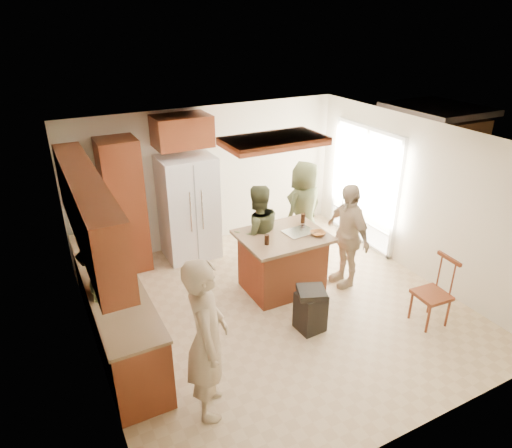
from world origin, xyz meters
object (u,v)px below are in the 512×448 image
person_side_right (347,235)px  refrigerator (189,208)px  person_behind_right (304,209)px  person_front_left (207,339)px  kitchen_island (282,261)px  spindle_chair (433,294)px  person_behind_left (257,235)px  trash_bin (311,309)px  person_counter (109,296)px

person_side_right → refrigerator: refrigerator is taller
person_behind_right → person_side_right: person_behind_right is taller
person_front_left → person_behind_right: 3.77m
kitchen_island → spindle_chair: 2.18m
person_behind_left → trash_bin: size_ratio=2.57×
person_counter → trash_bin: 2.59m
refrigerator → trash_bin: (0.70, -2.73, -0.58)m
refrigerator → kitchen_island: size_ratio=1.41×
trash_bin → person_behind_left: bearing=92.3°
person_front_left → spindle_chair: (3.27, -0.00, -0.47)m
person_behind_left → refrigerator: refrigerator is taller
person_behind_left → refrigerator: size_ratio=0.90×
person_behind_left → person_counter: size_ratio=1.02×
person_counter → spindle_chair: 4.24m
spindle_chair → refrigerator: bearing=123.8°
person_front_left → kitchen_island: (1.89, 1.69, -0.45)m
kitchen_island → refrigerator: bearing=117.4°
person_side_right → person_behind_right: bearing=-175.6°
person_side_right → trash_bin: bearing=-54.5°
person_side_right → refrigerator: bearing=-135.2°
trash_bin → kitchen_island: bearing=80.6°
person_behind_right → kitchen_island: bearing=24.6°
person_behind_left → trash_bin: 1.52m
person_front_left → person_counter: (-0.70, 1.45, -0.13)m
refrigerator → spindle_chair: (2.25, -3.37, -0.45)m
person_counter → refrigerator: (1.72, 1.91, 0.10)m
person_side_right → person_counter: (-3.55, 0.07, -0.03)m
refrigerator → spindle_chair: size_ratio=1.81×
kitchen_island → person_behind_right: bearing=42.5°
person_behind_left → person_side_right: (1.19, -0.69, 0.02)m
spindle_chair → person_behind_right: bearing=100.5°
refrigerator → person_behind_right: bearing=-25.3°
person_counter → refrigerator: bearing=-30.1°
person_behind_left → spindle_chair: person_behind_left is taller
person_behind_left → person_side_right: bearing=154.4°
person_side_right → kitchen_island: size_ratio=1.30×
person_side_right → spindle_chair: bearing=19.2°
person_side_right → trash_bin: 1.45m
person_behind_right → person_counter: 3.66m
trash_bin → spindle_chair: (1.55, -0.64, 0.13)m
trash_bin → person_front_left: bearing=-159.7°
person_behind_right → spindle_chair: 2.60m
person_behind_right → spindle_chair: bearing=82.6°
person_front_left → refrigerator: (1.02, 3.36, -0.03)m
person_behind_left → refrigerator: bearing=-58.9°
person_behind_left → person_behind_right: person_behind_right is taller
person_front_left → person_behind_left: (1.66, 2.07, -0.12)m
kitchen_island → spindle_chair: spindle_chair is taller
person_front_left → person_side_right: person_front_left is taller
person_side_right → spindle_chair: 1.49m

